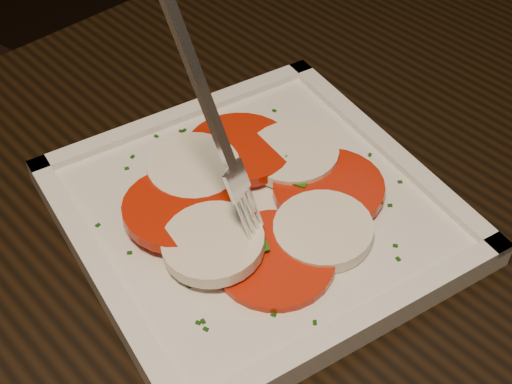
% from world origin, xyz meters
% --- Properties ---
extents(table, '(1.28, 0.93, 0.75)m').
position_xyz_m(table, '(-0.21, -0.21, 0.65)').
color(table, black).
rests_on(table, ground).
extents(plate, '(0.28, 0.28, 0.01)m').
position_xyz_m(plate, '(-0.20, -0.13, 0.76)').
color(plate, silver).
rests_on(plate, table).
extents(caprese_salad, '(0.21, 0.22, 0.02)m').
position_xyz_m(caprese_salad, '(-0.20, -0.13, 0.77)').
color(caprese_salad, red).
rests_on(caprese_salad, plate).
extents(fork, '(0.05, 0.07, 0.17)m').
position_xyz_m(fork, '(-0.24, -0.13, 0.87)').
color(fork, white).
rests_on(fork, caprese_salad).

